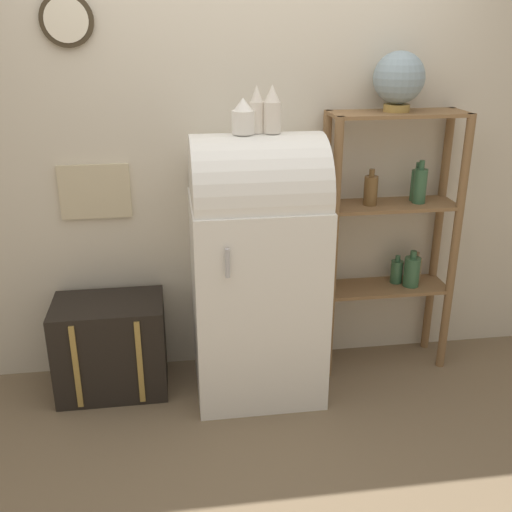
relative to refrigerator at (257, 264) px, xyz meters
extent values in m
plane|color=#7A664C|center=(0.00, -0.23, -0.78)|extent=(12.00, 12.00, 0.00)
cube|color=beige|center=(0.00, 0.34, 0.57)|extent=(7.00, 0.05, 2.70)
cylinder|color=#382D1E|center=(-0.92, 0.30, 1.26)|extent=(0.27, 0.03, 0.27)
cylinder|color=beige|center=(-0.92, 0.29, 1.26)|extent=(0.22, 0.01, 0.22)
cube|color=#C6B793|center=(-0.87, 0.31, 0.36)|extent=(0.39, 0.02, 0.31)
cube|color=white|center=(0.00, 0.00, -0.21)|extent=(0.71, 0.64, 1.14)
cylinder|color=white|center=(0.00, 0.00, 0.42)|extent=(0.69, 0.61, 0.61)
cylinder|color=#B7B7BC|center=(-0.19, -0.34, 0.15)|extent=(0.02, 0.02, 0.15)
cube|color=black|center=(-0.84, 0.08, -0.50)|extent=(0.62, 0.40, 0.56)
cube|color=#AD8942|center=(-1.01, -0.13, -0.50)|extent=(0.03, 0.01, 0.50)
cube|color=#AD8942|center=(-0.67, -0.13, -0.50)|extent=(0.03, 0.01, 0.50)
cylinder|color=olive|center=(0.44, 0.03, 0.01)|extent=(0.05, 0.05, 1.57)
cylinder|color=olive|center=(1.18, 0.03, 0.01)|extent=(0.05, 0.05, 1.57)
cylinder|color=olive|center=(0.44, 0.27, 0.01)|extent=(0.05, 0.05, 1.57)
cylinder|color=olive|center=(1.18, 0.27, 0.01)|extent=(0.05, 0.05, 1.57)
cube|color=olive|center=(0.81, 0.15, -0.27)|extent=(0.76, 0.27, 0.02)
cube|color=olive|center=(0.81, 0.15, 0.26)|extent=(0.76, 0.27, 0.02)
cube|color=olive|center=(0.81, 0.15, 0.78)|extent=(0.76, 0.27, 0.02)
cylinder|color=#335B3D|center=(0.97, 0.13, -0.16)|extent=(0.10, 0.10, 0.18)
cylinder|color=#335B3D|center=(0.97, 0.13, -0.05)|extent=(0.04, 0.04, 0.05)
cylinder|color=#335B3D|center=(0.90, 0.19, -0.18)|extent=(0.07, 0.07, 0.14)
cylinder|color=#335B3D|center=(0.90, 0.19, -0.10)|extent=(0.03, 0.03, 0.04)
cylinder|color=#335B3D|center=(0.97, 0.15, 0.37)|extent=(0.08, 0.08, 0.20)
cylinder|color=#335B3D|center=(0.97, 0.15, 0.49)|extent=(0.03, 0.03, 0.05)
cylinder|color=#335B3D|center=(0.97, 0.19, 0.36)|extent=(0.07, 0.07, 0.18)
cylinder|color=#335B3D|center=(0.97, 0.19, 0.47)|extent=(0.03, 0.03, 0.05)
cylinder|color=brown|center=(0.68, 0.15, 0.35)|extent=(0.08, 0.08, 0.17)
cylinder|color=brown|center=(0.68, 0.15, 0.45)|extent=(0.03, 0.03, 0.04)
cylinder|color=#7F6647|center=(1.02, 0.19, -0.18)|extent=(0.06, 0.06, 0.16)
cylinder|color=#7F6647|center=(1.02, 0.19, -0.08)|extent=(0.03, 0.03, 0.04)
cylinder|color=#AD8942|center=(0.80, 0.17, 0.81)|extent=(0.14, 0.14, 0.04)
sphere|color=#7F939E|center=(0.80, 0.17, 0.97)|extent=(0.28, 0.28, 0.28)
cylinder|color=white|center=(-0.07, -0.01, 0.78)|extent=(0.12, 0.12, 0.12)
cone|color=white|center=(-0.07, -0.01, 0.87)|extent=(0.10, 0.10, 0.06)
cylinder|color=silver|center=(0.00, 0.01, 0.80)|extent=(0.07, 0.07, 0.16)
cone|color=silver|center=(0.00, 0.01, 0.92)|extent=(0.06, 0.06, 0.08)
cylinder|color=silver|center=(0.08, 0.00, 0.80)|extent=(0.09, 0.09, 0.16)
cone|color=silver|center=(0.08, 0.00, 0.92)|extent=(0.08, 0.08, 0.08)
camera|label=1|loc=(-0.45, -3.03, 1.25)|focal=42.00mm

